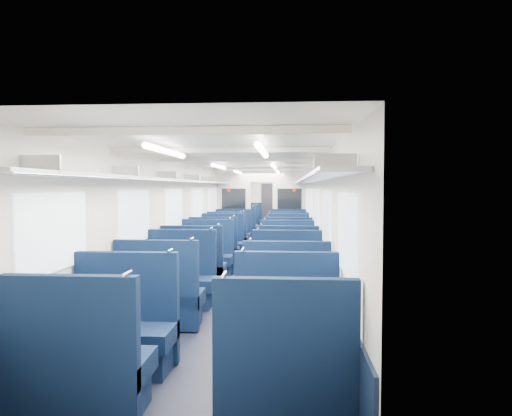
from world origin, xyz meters
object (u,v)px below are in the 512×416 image
Objects in this scene: seat_11 at (287,261)px; seat_15 at (288,246)px; seat_9 at (287,270)px; seat_13 at (288,252)px; seat_19 at (288,236)px; seat_27 at (288,222)px; seat_10 at (207,259)px; seat_18 at (233,236)px; seat_17 at (288,241)px; seat_21 at (288,230)px; seat_1 at (286,377)px; seat_14 at (222,245)px; seat_3 at (286,333)px; seat_24 at (246,224)px; seat_5 at (287,302)px; seat_22 at (243,227)px; seat_4 at (160,300)px; end_door at (270,206)px; seat_25 at (288,224)px; seat_2 at (122,333)px; seat_6 at (180,282)px; seat_8 at (194,270)px; seat_20 at (240,229)px; bulkhead at (262,207)px; seat_26 at (249,222)px; seat_7 at (287,283)px; seat_16 at (228,240)px; seat_12 at (214,252)px; seat_23 at (288,227)px; seat_0 at (79,371)px.

seat_15 is at bearing 90.00° from seat_11.
seat_13 is at bearing 90.00° from seat_9.
seat_27 is at bearing 90.00° from seat_19.
seat_10 is 1.00× the size of seat_18.
seat_21 is (0.00, 3.25, 0.00)m from seat_17.
seat_21 is at bearing 90.00° from seat_1.
seat_14 is 7.94m from seat_27.
seat_3 and seat_24 have the same top height.
seat_5 is 13.39m from seat_27.
seat_14 is 5.42m from seat_22.
seat_3 is 1.00× the size of seat_9.
seat_15 and seat_27 have the same top height.
seat_4 is 1.00× the size of seat_14.
end_door is 1.65× the size of seat_21.
end_door is at bearing 92.77° from seat_1.
seat_24 is (-1.66, 4.21, 0.00)m from seat_19.
seat_11 and seat_25 have the same top height.
seat_6 is at bearing 90.00° from seat_2.
seat_6 is 6.73m from seat_18.
seat_8 is at bearing 90.00° from seat_4.
seat_9 and seat_20 have the same top height.
seat_3 and seat_22 have the same top height.
bulkhead reaches higher than seat_11.
seat_3 is 1.00× the size of seat_10.
seat_10 is 1.00× the size of seat_22.
seat_26 is (-1.66, 7.77, 0.00)m from seat_15.
seat_3 is at bearing -63.99° from seat_8.
seat_7 and seat_24 have the same top height.
seat_17 is (1.66, 0.04, 0.00)m from seat_16.
seat_13 is 1.00× the size of seat_14.
seat_13 is at bearing 1.92° from seat_12.
seat_2 and seat_19 have the same top height.
end_door reaches higher than seat_12.
seat_22 is (-0.83, -3.77, -0.63)m from end_door.
seat_8 is 9.20m from seat_23.
seat_0 is 4.49m from seat_8.
bulkhead reaches higher than seat_23.
seat_2 is 8.30m from seat_17.
seat_25 is at bearing 81.56° from seat_6.
seat_24 is 1.00× the size of seat_27.
seat_21 is at bearing 90.00° from seat_5.
seat_24 is (-1.66, 5.41, 0.00)m from seat_17.
seat_21 is (1.66, 10.01, 0.00)m from seat_4.
seat_27 is (0.00, 10.07, 0.00)m from seat_11.
seat_18 is at bearing 100.33° from seat_3.
seat_4 and seat_5 have the same top height.
seat_14 is 2.87m from seat_19.
seat_19 is 3.50m from seat_22.
seat_1 and seat_9 have the same top height.
seat_0 is 1.00× the size of seat_10.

